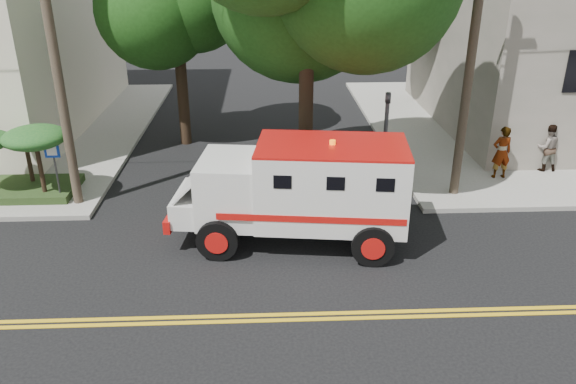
{
  "coord_description": "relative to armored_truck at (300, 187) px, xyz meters",
  "views": [
    {
      "loc": [
        0.23,
        -10.12,
        7.49
      ],
      "look_at": [
        0.81,
        3.19,
        1.6
      ],
      "focal_mm": 35.0,
      "sensor_mm": 36.0,
      "label": 1
    }
  ],
  "objects": [
    {
      "name": "ground",
      "position": [
        -1.15,
        -3.46,
        -1.61
      ],
      "size": [
        100.0,
        100.0,
        0.0
      ],
      "primitive_type": "plane",
      "color": "black",
      "rests_on": "ground"
    },
    {
      "name": "sidewalk_ne",
      "position": [
        12.35,
        10.04,
        -1.53
      ],
      "size": [
        17.0,
        17.0,
        0.15
      ],
      "primitive_type": "cube",
      "color": "gray",
      "rests_on": "ground"
    },
    {
      "name": "utility_pole_left",
      "position": [
        -6.75,
        2.54,
        2.89
      ],
      "size": [
        0.28,
        0.28,
        9.0
      ],
      "primitive_type": "cylinder",
      "color": "#382D23",
      "rests_on": "ground"
    },
    {
      "name": "utility_pole_right",
      "position": [
        5.15,
        2.74,
        2.89
      ],
      "size": [
        0.28,
        0.28,
        9.0
      ],
      "primitive_type": "cylinder",
      "color": "#382D23",
      "rests_on": "ground"
    },
    {
      "name": "traffic_signal",
      "position": [
        2.65,
        2.14,
        0.62
      ],
      "size": [
        0.15,
        0.18,
        3.6
      ],
      "color": "#3F3F42",
      "rests_on": "ground"
    },
    {
      "name": "accessibility_sign",
      "position": [
        -7.35,
        2.71,
        -0.24
      ],
      "size": [
        0.45,
        0.1,
        2.02
      ],
      "color": "#3F3F42",
      "rests_on": "ground"
    },
    {
      "name": "palm_planter",
      "position": [
        -8.59,
        3.16,
        0.04
      ],
      "size": [
        3.52,
        2.63,
        2.36
      ],
      "color": "#1E3314",
      "rests_on": "sidewalk_nw"
    },
    {
      "name": "armored_truck",
      "position": [
        0.0,
        0.0,
        0.0
      ],
      "size": [
        6.43,
        3.11,
        2.83
      ],
      "rotation": [
        0.0,
        0.0,
        -0.12
      ],
      "color": "silver",
      "rests_on": "ground"
    },
    {
      "name": "pedestrian_a",
      "position": [
        7.07,
        3.96,
        -0.55
      ],
      "size": [
        0.7,
        0.49,
        1.81
      ],
      "primitive_type": "imported",
      "rotation": [
        0.0,
        0.0,
        3.23
      ],
      "color": "gray",
      "rests_on": "sidewalk_ne"
    },
    {
      "name": "pedestrian_b",
      "position": [
        8.95,
        4.56,
        -0.62
      ],
      "size": [
        0.82,
        0.64,
        1.68
      ],
      "primitive_type": "imported",
      "rotation": [
        0.0,
        0.0,
        3.14
      ],
      "color": "gray",
      "rests_on": "sidewalk_ne"
    }
  ]
}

